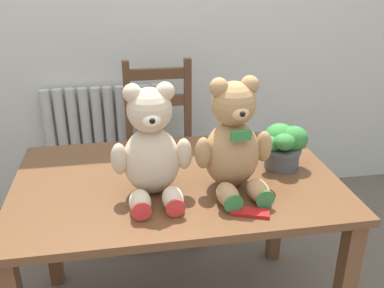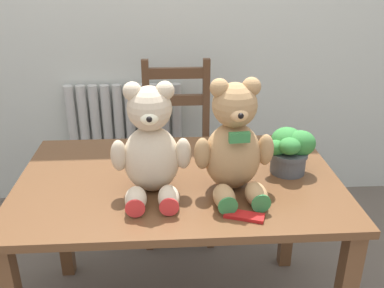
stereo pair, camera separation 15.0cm
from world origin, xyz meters
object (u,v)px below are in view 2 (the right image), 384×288
at_px(teddy_bear_right, 234,144).
at_px(potted_plant, 290,149).
at_px(chocolate_bar, 244,216).
at_px(wooden_chair_behind, 178,153).
at_px(teddy_bear_left, 151,147).

height_order(teddy_bear_right, potted_plant, teddy_bear_right).
relative_size(teddy_bear_right, chocolate_bar, 3.18).
height_order(wooden_chair_behind, chocolate_bar, wooden_chair_behind).
relative_size(wooden_chair_behind, chocolate_bar, 7.60).
bearing_deg(wooden_chair_behind, teddy_bear_left, 82.23).
distance_m(teddy_bear_left, chocolate_bar, 0.40).
distance_m(wooden_chair_behind, potted_plant, 0.90).
bearing_deg(chocolate_bar, wooden_chair_behind, 100.22).
bearing_deg(potted_plant, teddy_bear_left, -166.73).
height_order(wooden_chair_behind, teddy_bear_right, teddy_bear_right).
xyz_separation_m(teddy_bear_left, potted_plant, (0.53, 0.13, -0.08)).
bearing_deg(wooden_chair_behind, chocolate_bar, 100.22).
distance_m(wooden_chair_behind, teddy_bear_right, 0.96).
distance_m(wooden_chair_behind, chocolate_bar, 1.08).
bearing_deg(teddy_bear_right, wooden_chair_behind, -82.74).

